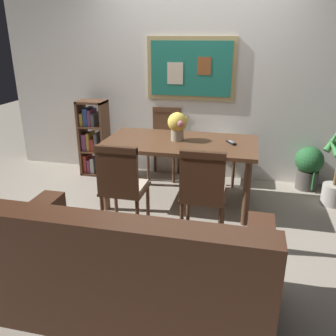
{
  "coord_description": "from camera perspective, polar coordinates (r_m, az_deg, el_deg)",
  "views": [
    {
      "loc": [
        0.65,
        -3.14,
        1.8
      ],
      "look_at": [
        -0.03,
        -0.17,
        0.65
      ],
      "focal_mm": 37.81,
      "sensor_mm": 36.0,
      "label": 1
    }
  ],
  "objects": [
    {
      "name": "potted_palm",
      "position": [
        4.3,
        25.48,
        -1.0
      ],
      "size": [
        0.36,
        0.38,
        0.91
      ],
      "color": "#B2ADA3",
      "rests_on": "ground_plane"
    },
    {
      "name": "ground_plane",
      "position": [
        3.68,
        1.13,
        -8.61
      ],
      "size": [
        12.0,
        12.0,
        0.0
      ],
      "primitive_type": "plane",
      "color": "gray"
    },
    {
      "name": "dining_table",
      "position": [
        3.85,
        1.96,
        3.1
      ],
      "size": [
        1.64,
        0.88,
        0.73
      ],
      "color": "brown",
      "rests_on": "ground_plane"
    },
    {
      "name": "potted_ivy",
      "position": [
        4.66,
        21.74,
        0.27
      ],
      "size": [
        0.33,
        0.33,
        0.54
      ],
      "color": "#4C4742",
      "rests_on": "ground_plane"
    },
    {
      "name": "bookshelf",
      "position": [
        4.87,
        -11.92,
        4.29
      ],
      "size": [
        0.36,
        0.28,
        1.01
      ],
      "color": "brown",
      "rests_on": "ground_plane"
    },
    {
      "name": "leather_couch",
      "position": [
        2.48,
        -5.67,
        -16.35
      ],
      "size": [
        1.8,
        0.84,
        0.84
      ],
      "color": "#472819",
      "rests_on": "ground_plane"
    },
    {
      "name": "tv_remote",
      "position": [
        3.8,
        10.14,
        4.08
      ],
      "size": [
        0.12,
        0.16,
        0.02
      ],
      "color": "black",
      "rests_on": "dining_table"
    },
    {
      "name": "dining_chair_near_left",
      "position": [
        3.26,
        -7.47,
        -2.32
      ],
      "size": [
        0.4,
        0.41,
        0.91
      ],
      "color": "brown",
      "rests_on": "ground_plane"
    },
    {
      "name": "dining_chair_far_right",
      "position": [
        4.6,
        8.79,
        4.5
      ],
      "size": [
        0.4,
        0.41,
        0.91
      ],
      "color": "brown",
      "rests_on": "ground_plane"
    },
    {
      "name": "flower_vase",
      "position": [
        3.81,
        1.55,
        7.03
      ],
      "size": [
        0.21,
        0.21,
        0.31
      ],
      "color": "tan",
      "rests_on": "dining_table"
    },
    {
      "name": "dining_chair_near_right",
      "position": [
        3.12,
        5.67,
        -3.33
      ],
      "size": [
        0.4,
        0.41,
        0.91
      ],
      "color": "brown",
      "rests_on": "ground_plane"
    },
    {
      "name": "wall_back_with_painting",
      "position": [
        4.61,
        4.94,
        14.4
      ],
      "size": [
        5.2,
        0.14,
        2.6
      ],
      "color": "silver",
      "rests_on": "ground_plane"
    },
    {
      "name": "dining_chair_far_left",
      "position": [
        4.69,
        -0.44,
        5.05
      ],
      "size": [
        0.4,
        0.41,
        0.91
      ],
      "color": "brown",
      "rests_on": "ground_plane"
    }
  ]
}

